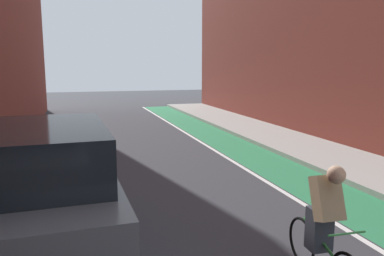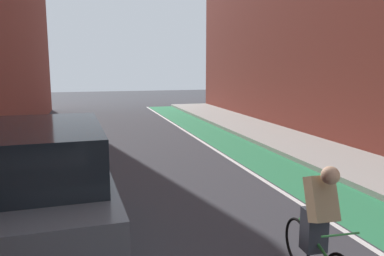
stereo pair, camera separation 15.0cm
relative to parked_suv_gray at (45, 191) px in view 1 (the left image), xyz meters
name	(u,v)px [view 1 (the left image)]	position (x,y,z in m)	size (l,w,h in m)	color
ground_plane	(191,197)	(2.74, 1.89, -1.02)	(72.11, 72.11, 0.00)	#38383D
bike_lane_paint	(270,164)	(5.72, 3.89, -1.02)	(1.60, 32.78, 0.00)	#2D8451
lane_divider_stripe	(241,166)	(4.82, 3.89, -1.02)	(0.12, 32.78, 0.00)	white
sidewalk_right	(332,157)	(7.81, 3.89, -0.95)	(2.58, 32.78, 0.14)	#A8A59E
building_facade_right	(363,15)	(10.30, 5.89, 3.56)	(2.40, 28.78, 9.15)	brown
parked_suv_gray	(45,191)	(0.00, 0.00, 0.00)	(2.10, 4.40, 1.98)	#595B60
cyclist_mid	(324,224)	(3.41, -1.73, -0.21)	(0.48, 1.73, 1.62)	black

